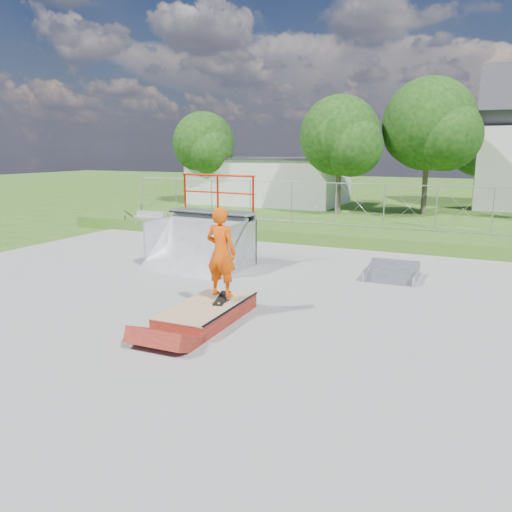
{
  "coord_description": "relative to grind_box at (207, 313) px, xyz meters",
  "views": [
    {
      "loc": [
        5.71,
        -9.97,
        3.65
      ],
      "look_at": [
        0.73,
        0.86,
        1.1
      ],
      "focal_mm": 35.0,
      "sensor_mm": 36.0,
      "label": 1
    }
  ],
  "objects": [
    {
      "name": "skateboard",
      "position": [
        0.16,
        0.37,
        0.23
      ],
      "size": [
        0.39,
        0.82,
        0.13
      ],
      "primitive_type": "cube",
      "rotation": [
        0.14,
        0.0,
        0.22
      ],
      "color": "black",
      "rests_on": "grind_box"
    },
    {
      "name": "flat_bank_ramp",
      "position": [
        3.02,
        5.23,
        0.02
      ],
      "size": [
        1.42,
        1.51,
        0.43
      ],
      "primitive_type": null,
      "rotation": [
        0.0,
        0.0,
        0.02
      ],
      "color": "#94979B",
      "rests_on": "concrete_pad"
    },
    {
      "name": "tree_left_near",
      "position": [
        -2.2,
        18.89,
        4.05
      ],
      "size": [
        4.76,
        4.48,
        6.65
      ],
      "color": "brown",
      "rests_on": "ground"
    },
    {
      "name": "tree_left_far",
      "position": [
        -12.22,
        20.9,
        3.75
      ],
      "size": [
        4.42,
        4.16,
        6.18
      ],
      "color": "brown",
      "rests_on": "ground"
    },
    {
      "name": "chain_link_fence",
      "position": [
        -0.45,
        11.56,
        1.21
      ],
      "size": [
        20.0,
        0.06,
        1.8
      ],
      "primitive_type": null,
      "color": "#94989D",
      "rests_on": "grass_berm"
    },
    {
      "name": "quarter_pipe",
      "position": [
        -2.73,
        4.13,
        1.24
      ],
      "size": [
        3.05,
        2.65,
        2.86
      ],
      "primitive_type": null,
      "rotation": [
        0.0,
        0.0,
        -0.08
      ],
      "color": "#94979B",
      "rests_on": "concrete_pad"
    },
    {
      "name": "utility_building_flat",
      "position": [
        -8.45,
        23.06,
        1.31
      ],
      "size": [
        10.0,
        6.0,
        3.0
      ],
      "primitive_type": "cube",
      "color": "white",
      "rests_on": "ground"
    },
    {
      "name": "concrete_pad",
      "position": [
        -0.45,
        1.06,
        -0.17
      ],
      "size": [
        20.0,
        16.0,
        0.04
      ],
      "primitive_type": "cube",
      "color": "#979794",
      "rests_on": "ground"
    },
    {
      "name": "ground",
      "position": [
        -0.45,
        1.06,
        -0.19
      ],
      "size": [
        120.0,
        120.0,
        0.0
      ],
      "primitive_type": "plane",
      "color": "#37601B",
      "rests_on": "ground"
    },
    {
      "name": "skater",
      "position": [
        0.16,
        0.37,
        1.21
      ],
      "size": [
        0.74,
        0.51,
        1.96
      ],
      "primitive_type": "imported",
      "rotation": [
        0.0,
        0.0,
        3.08
      ],
      "color": "#ED4C06",
      "rests_on": "grind_box"
    },
    {
      "name": "grass_berm",
      "position": [
        -0.45,
        10.56,
        0.06
      ],
      "size": [
        24.0,
        3.0,
        0.5
      ],
      "primitive_type": "cube",
      "color": "#37601B",
      "rests_on": "ground"
    },
    {
      "name": "tree_center",
      "position": [
        2.34,
        20.87,
        4.66
      ],
      "size": [
        5.44,
        5.12,
        7.6
      ],
      "color": "brown",
      "rests_on": "ground"
    },
    {
      "name": "tree_back_mid",
      "position": [
        4.76,
        28.92,
        3.44
      ],
      "size": [
        4.08,
        3.84,
        5.7
      ],
      "color": "brown",
      "rests_on": "ground"
    },
    {
      "name": "grind_box",
      "position": [
        0.0,
        0.0,
        0.0
      ],
      "size": [
        1.26,
        2.56,
        0.38
      ],
      "rotation": [
        0.0,
        0.0,
        0.01
      ],
      "color": "maroon",
      "rests_on": "concrete_pad"
    },
    {
      "name": "concrete_stairs",
      "position": [
        -8.95,
        9.76,
        0.21
      ],
      "size": [
        1.5,
        1.6,
        0.8
      ],
      "primitive_type": null,
      "color": "#979794",
      "rests_on": "ground"
    }
  ]
}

